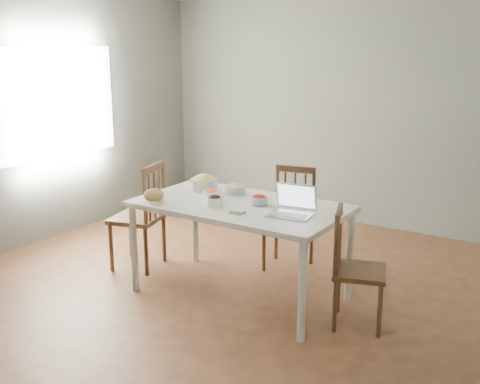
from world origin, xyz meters
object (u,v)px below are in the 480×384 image
Objects in this scene: bread_boule at (154,195)px; chair_left at (137,215)px; chair_far at (289,220)px; laptop at (290,202)px; chair_right at (360,269)px; dining_table at (240,250)px; bowl_squash at (204,183)px.

chair_left is at bearing 146.69° from bread_boule.
laptop reaches higher than chair_far.
chair_right is (1.02, -0.74, -0.03)m from chair_far.
bread_boule is (-1.71, -0.39, 0.42)m from chair_right.
laptop is at bearing 84.08° from chair_right.
chair_left is 3.09× the size of laptop.
bread_boule is (0.56, -0.37, 0.36)m from chair_left.
bread_boule reaches higher than dining_table.
bowl_squash is (0.12, 0.55, 0.02)m from bread_boule.
laptop is (-0.54, -0.13, 0.48)m from chair_right.
chair_left is 1.78m from laptop.
chair_right is 1.66m from bowl_squash.
dining_table is at bearing 161.95° from laptop.
bread_boule is at bearing -176.10° from laptop.
bowl_squash is (-0.57, -0.59, 0.41)m from chair_far.
chair_right is (2.27, 0.02, -0.06)m from chair_left.
chair_far is 5.62× the size of bread_boule.
bowl_squash reaches higher than chair_right.
laptop is (1.17, 0.26, 0.06)m from bread_boule.
dining_table is 0.87m from bread_boule.
chair_right is at bearing -46.18° from chair_far.
chair_far is at bearing 110.05° from laptop.
chair_left is at bearing -158.50° from chair_far.
bread_boule is at bearing -151.83° from dining_table.
bread_boule is at bearing 83.53° from chair_right.
laptop reaches higher than chair_right.
bowl_squash is at bearing 89.39° from chair_left.
chair_right is 0.74m from laptop.
chair_far reaches higher than bread_boule.
chair_right is 1.81m from bread_boule.
bowl_squash is at bearing 77.23° from bread_boule.
chair_left is 5.96× the size of bread_boule.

